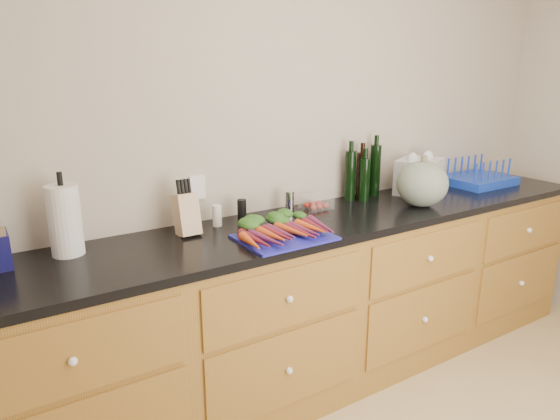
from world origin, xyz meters
TOP-DOWN VIEW (x-y plane):
  - wall_back at (0.00, 1.62)m, footprint 4.10×0.05m
  - cabinets at (0.00, 1.30)m, footprint 3.60×0.64m
  - countertop at (0.00, 1.30)m, footprint 3.64×0.62m
  - cutting_board at (-0.37, 1.14)m, footprint 0.42×0.32m
  - carrots at (-0.37, 1.18)m, footprint 0.42×0.31m
  - squash at (0.59, 1.20)m, footprint 0.29×0.29m
  - paper_towel at (-1.25, 1.46)m, footprint 0.13×0.13m
  - knife_block at (-0.73, 1.44)m, footprint 0.10×0.10m
  - grinder_salt at (-0.55, 1.48)m, footprint 0.05×0.05m
  - grinder_pepper at (-0.41, 1.48)m, footprint 0.05×0.05m
  - canister_chrome at (-0.12, 1.48)m, footprint 0.05×0.05m
  - tomato_box at (0.05, 1.47)m, footprint 0.16×0.13m
  - bottles at (0.42, 1.51)m, footprint 0.26×0.13m
  - grocery_bag at (0.81, 1.42)m, footprint 0.37×0.34m
  - dish_rack at (1.34, 1.38)m, footprint 0.44×0.35m

SIDE VIEW (x-z plane):
  - cabinets at x=0.00m, z-range 0.00..0.90m
  - countertop at x=0.00m, z-range 0.90..0.94m
  - cutting_board at x=-0.37m, z-range 0.94..0.95m
  - carrots at x=-0.37m, z-range 0.95..1.01m
  - tomato_box at x=0.05m, z-range 0.94..1.01m
  - dish_rack at x=1.34m, z-range 0.89..1.07m
  - grinder_salt at x=-0.55m, z-range 0.94..1.05m
  - grinder_pepper at x=-0.41m, z-range 0.94..1.06m
  - canister_chrome at x=-0.12m, z-range 0.94..1.06m
  - knife_block at x=-0.73m, z-range 0.94..1.14m
  - grocery_bag at x=0.81m, z-range 0.94..1.15m
  - squash at x=0.59m, z-range 0.94..1.20m
  - bottles at x=0.42m, z-range 0.93..1.24m
  - paper_towel at x=-1.25m, z-range 0.94..1.24m
  - wall_back at x=0.00m, z-range 0.00..2.60m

